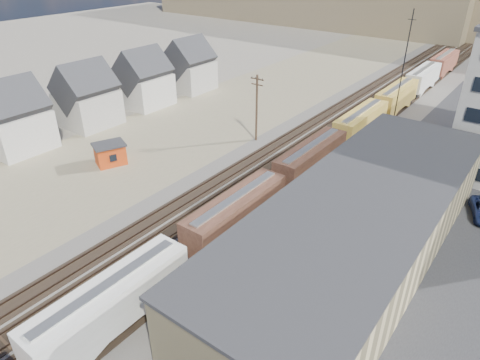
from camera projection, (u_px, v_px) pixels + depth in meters
The scene contains 11 objects.
ground at pixel (18, 356), 30.98m from camera, with size 300.00×300.00×0.00m, color #6B6356.
ballast_bed at pixel (331, 137), 65.81m from camera, with size 18.00×200.00×0.06m, color #4C4742.
dirt_yard at pixel (191, 127), 69.39m from camera, with size 24.00×180.00×0.03m, color #766D51.
asphalt_lot at pixel (460, 235), 43.77m from camera, with size 26.00×120.00×0.04m, color #232326.
rail_tracks at pixel (328, 135), 66.06m from camera, with size 11.40×200.00×0.24m.
freight_train at pixel (338, 139), 58.21m from camera, with size 3.00×119.74×4.46m.
warehouse at pixel (360, 227), 38.73m from camera, with size 12.40×40.40×7.25m.
utility_pole_north at pixel (257, 107), 62.15m from camera, with size 2.20×0.32×10.00m.
radio_mast at pixel (403, 71), 65.19m from camera, with size 1.20×0.16×18.00m.
townhouse_row at pixel (53, 109), 64.21m from camera, with size 8.15×68.16×10.47m.
maintenance_shed at pixel (110, 154), 57.10m from camera, with size 4.48×4.97×2.98m.
Camera 1 is at (25.44, -6.91, 26.23)m, focal length 32.00 mm.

